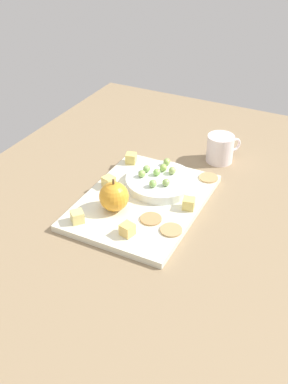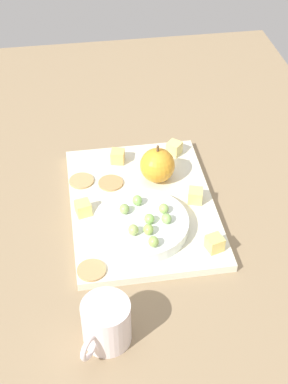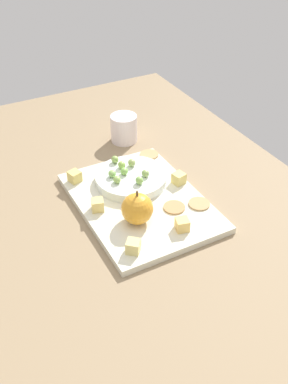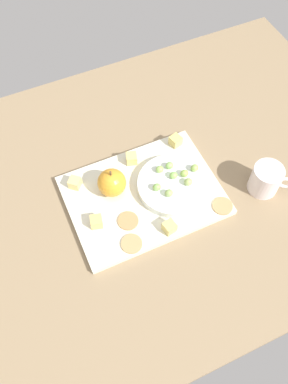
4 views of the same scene
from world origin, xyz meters
The scene contains 22 objects.
table centered at (0.00, 0.00, 1.67)cm, with size 138.23×88.49×3.35cm, color #8E7656.
platter centered at (3.03, -3.06, 4.13)cm, with size 36.45×26.83×1.57cm, color silver.
serving_dish centered at (10.10, -4.33, 6.02)cm, with size 17.06×17.06×2.20cm, color white.
apple_whole centered at (-3.41, 0.97, 8.34)cm, with size 6.85×6.85×6.85cm, color orange.
apple_stem centered at (-3.41, 0.97, 12.36)cm, with size 0.50×0.50×1.20cm, color brown.
cheese_cube_0 centered at (4.42, -14.20, 6.24)cm, with size 2.65×2.65×2.65cm, color #E2CD6D.
cheese_cube_1 centered at (4.20, 6.93, 6.24)cm, with size 2.65×2.65×2.65cm, color #E9CD71.
cheese_cube_2 centered at (-10.19, -6.07, 6.24)cm, with size 2.65×2.65×2.65cm, color #F2C766.
cheese_cube_3 centered at (16.82, 7.40, 6.24)cm, with size 2.65×2.65×2.65cm, color #E3CB69.
cheese_cube_4 centered at (-11.21, 5.91, 6.24)cm, with size 2.65×2.65×2.65cm, color #E3D17A.
cracker_0 centered at (-3.31, -8.31, 5.11)cm, with size 4.86×4.86×0.40cm, color tan.
cracker_1 centered at (18.64, -13.92, 5.11)cm, with size 4.86×4.86×0.40cm, color tan.
cracker_2 centered at (-4.87, -13.92, 5.11)cm, with size 4.86×4.86×0.40cm, color tan.
grape_0 centered at (13.26, -6.14, 8.06)cm, with size 1.98×1.78×1.88cm, color #9CB361.
grape_1 centered at (13.56, -3.57, 8.04)cm, with size 1.98×1.78×1.84cm, color #97BE53.
grape_2 centered at (11.31, 0.27, 7.98)cm, with size 1.98×1.78×1.73cm, color #8EBF61.
grape_3 centered at (5.84, -4.36, 8.05)cm, with size 1.98×1.78×1.86cm, color #87BA5A.
grape_4 centered at (7.71, -6.95, 8.01)cm, with size 1.98×1.78×1.78cm, color #8CAC5C.
grape_5 centered at (10.93, -2.98, 7.99)cm, with size 1.98×1.78×1.75cm, color #8AC35A.
grape_6 centered at (8.67, 0.32, 7.97)cm, with size 1.98×1.78×1.70cm, color #96C15E.
grape_7 centered at (16.53, -3.18, 8.03)cm, with size 1.98×1.78×1.84cm, color #91B556.
cup centered at (31.05, -12.73, 7.16)cm, with size 9.42×8.04×7.62cm.
Camera 2 is at (80.92, -14.86, 75.38)cm, focal length 52.38 mm.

